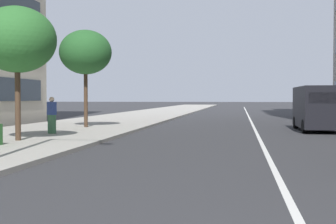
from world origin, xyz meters
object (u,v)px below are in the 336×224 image
at_px(street_tree_mid_sidewalk, 86,52).
at_px(delivery_van_ahead, 317,107).
at_px(street_tree_by_lamp_post, 17,40).
at_px(pedestrian_on_plaza, 52,115).

bearing_deg(street_tree_mid_sidewalk, delivery_van_ahead, -85.73).
bearing_deg(street_tree_mid_sidewalk, street_tree_by_lamp_post, -179.38).
bearing_deg(delivery_van_ahead, street_tree_mid_sidewalk, 94.19).
height_order(delivery_van_ahead, street_tree_mid_sidewalk, street_tree_mid_sidewalk).
bearing_deg(street_tree_by_lamp_post, pedestrian_on_plaza, 1.09).
bearing_deg(pedestrian_on_plaza, street_tree_mid_sidewalk, -150.66).
bearing_deg(pedestrian_on_plaza, street_tree_by_lamp_post, 30.14).
bearing_deg(delivery_van_ahead, street_tree_by_lamp_post, 125.68).
distance_m(street_tree_by_lamp_post, street_tree_mid_sidewalk, 8.37).
bearing_deg(street_tree_mid_sidewalk, pedestrian_on_plaza, -179.70).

